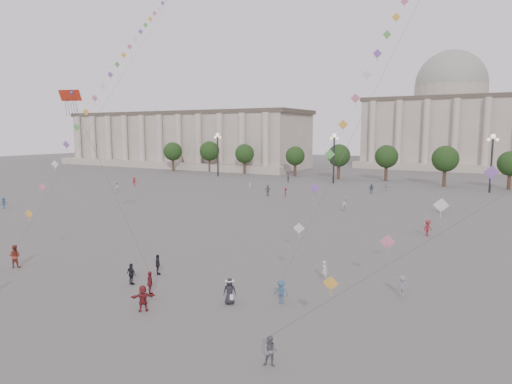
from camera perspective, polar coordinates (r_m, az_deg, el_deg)
The scene contains 31 objects.
ground at distance 31.64m, azimuth -9.53°, elevation -13.11°, with size 360.00×360.00×0.00m, color #565451.
hall_west at distance 149.80m, azimuth -9.12°, elevation 6.49°, with size 84.00×26.22×17.20m.
hall_central at distance 153.21m, azimuth 22.92°, elevation 8.19°, with size 48.30×34.30×35.50m.
tree_row at distance 102.71m, azimuth 19.16°, elevation 4.00°, with size 137.12×5.12×8.00m.
lamp_post_far_west at distance 112.73m, azimuth -4.81°, elevation 5.67°, with size 2.00×0.90×10.65m.
lamp_post_mid_west at distance 98.86m, azimuth 9.73°, elevation 5.32°, with size 2.00×0.90×10.65m.
lamp_post_mid_east at distance 92.95m, azimuth 27.42°, elevation 4.44°, with size 2.00×0.90×10.65m.
person_crowd_0 at distance 84.34m, azimuth 14.23°, elevation 0.41°, with size 1.04×0.43×1.78m, color #324970.
person_crowd_1 at distance 87.19m, azimuth -16.94°, elevation 0.60°, with size 0.94×0.74×1.94m, color silver.
person_crowd_2 at distance 96.29m, azimuth -14.97°, elevation 1.27°, with size 1.18×0.68×1.82m, color maroon.
person_crowd_4 at distance 88.60m, azimuth 15.97°, elevation 0.64°, with size 1.52×0.48×1.64m, color #BBBBB6.
person_crowd_5 at distance 75.35m, azimuth -28.99°, elevation -1.21°, with size 1.06×0.61×1.64m, color #2F506B.
person_crowd_6 at distance 32.87m, azimuth 17.80°, elevation -11.17°, with size 0.98×0.56×1.52m, color slate.
person_crowd_8 at distance 52.11m, azimuth 20.67°, elevation -4.25°, with size 1.12×0.64×1.74m, color maroon.
person_crowd_10 at distance 87.06m, azimuth -0.76°, elevation 0.77°, with size 0.55×0.36×1.50m, color silver.
person_crowd_12 at distance 67.98m, azimuth 22.03°, elevation -1.64°, with size 1.58×0.50×1.70m, color slate.
person_crowd_13 at distance 34.83m, azimuth 8.56°, elevation -9.74°, with size 0.59×0.38×1.61m, color #BBBBB7.
person_crowd_16 at distance 78.69m, azimuth 1.48°, elevation 0.19°, with size 1.13×0.47×1.94m, color slate.
person_crowd_17 at distance 77.35m, azimuth 3.74°, elevation -0.06°, with size 1.05×0.61×1.63m, color maroon.
person_crowd_18 at distance 100.35m, azimuth 4.05°, elevation 1.76°, with size 1.07×0.45×1.83m, color #595A5E.
person_crowd_19 at distance 65.69m, azimuth 11.03°, elevation -1.49°, with size 0.87×0.68×1.79m, color silver.
tourist_0 at distance 32.55m, azimuth -13.11°, elevation -11.05°, with size 0.98×0.41×1.67m, color maroon.
tourist_1 at distance 36.79m, azimuth -12.18°, elevation -8.87°, with size 0.95×0.40×1.62m, color black.
tourist_2 at distance 29.93m, azimuth -13.94°, elevation -12.77°, with size 1.54×0.49×1.66m, color maroon.
tourist_4 at distance 34.98m, azimuth -15.31°, elevation -9.87°, with size 0.93×0.39×1.59m, color black.
kite_flyer_0 at distance 42.70m, azimuth -27.93°, elevation -7.10°, with size 0.92×0.72×1.89m, color maroon.
kite_flyer_1 at distance 30.35m, azimuth 3.16°, elevation -12.36°, with size 1.01×0.58×1.57m, color #325372.
kite_flyer_2 at distance 23.00m, azimuth 1.83°, elevation -19.27°, with size 0.72×0.56×1.49m, color slate.
hat_person at distance 30.24m, azimuth -3.31°, elevation -12.21°, with size 1.00×0.90×1.71m.
dragon_kite at distance 47.54m, azimuth -22.07°, elevation 10.16°, with size 9.23×4.15×21.91m.
kite_train_west at distance 70.15m, azimuth -14.86°, elevation 17.45°, with size 24.48×51.75×71.03m.
Camera 1 is at (18.91, -22.79, 11.15)m, focal length 32.00 mm.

